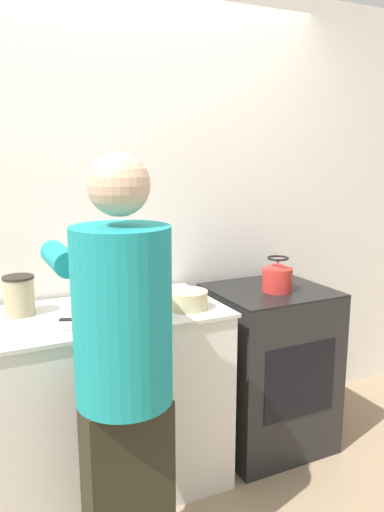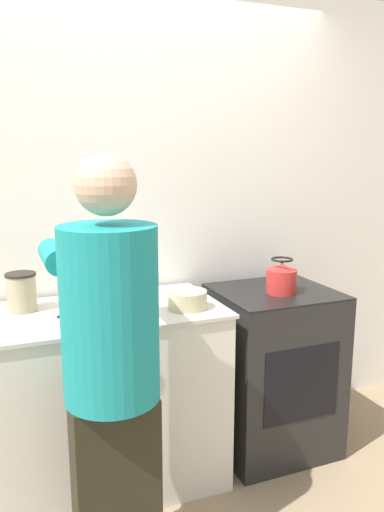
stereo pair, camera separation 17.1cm
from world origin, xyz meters
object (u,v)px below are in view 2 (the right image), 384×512
at_px(canister_jar, 22,292).
at_px(person, 111,364).
at_px(knife, 83,317).
at_px(kettle, 281,278).
at_px(oven, 272,370).
at_px(bowl_prep, 187,300).
at_px(cutting_board, 90,317).

bearing_deg(canister_jar, person, -69.33).
bearing_deg(knife, kettle, 28.90).
height_order(person, kettle, person).
height_order(oven, bowl_prep, bowl_prep).
xyz_separation_m(cutting_board, bowl_prep, (0.47, -0.01, 0.04)).
bearing_deg(person, knife, 93.46).
bearing_deg(knife, bowl_prep, 26.14).
height_order(knife, bowl_prep, bowl_prep).
relative_size(cutting_board, kettle, 1.48).
bearing_deg(person, cutting_board, 89.05).
height_order(cutting_board, canister_jar, canister_jar).
distance_m(kettle, bowl_prep, 0.57).
distance_m(oven, cutting_board, 1.15).
relative_size(person, bowl_prep, 8.74).
relative_size(person, kettle, 8.74).
xyz_separation_m(cutting_board, canister_jar, (-0.28, 0.25, 0.08)).
distance_m(person, knife, 0.45).
xyz_separation_m(person, cutting_board, (0.01, 0.46, 0.04)).
height_order(oven, kettle, kettle).
bearing_deg(knife, canister_jar, 157.33).
bearing_deg(person, oven, 28.43).
xyz_separation_m(person, bowl_prep, (0.48, 0.45, 0.07)).
bearing_deg(canister_jar, bowl_prep, -19.06).
height_order(knife, canister_jar, canister_jar).
height_order(person, knife, person).
height_order(person, bowl_prep, person).
bearing_deg(cutting_board, knife, -148.54).
relative_size(knife, kettle, 1.21).
bearing_deg(cutting_board, canister_jar, 138.26).
xyz_separation_m(oven, person, (-1.05, -0.57, 0.44)).
distance_m(knife, bowl_prep, 0.51).
relative_size(cutting_board, knife, 1.22).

